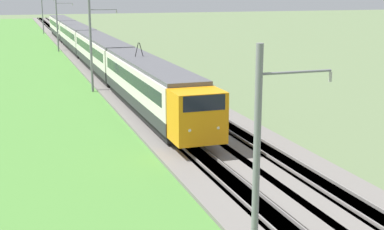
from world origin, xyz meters
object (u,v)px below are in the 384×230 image
Objects in this scene: catenary_mast_near at (258,166)px; catenary_mast_mid at (92,45)px; catenary_mast_distant at (43,14)px; passenger_train at (87,43)px; catenary_mast_far at (57,24)px.

catenary_mast_near is 0.92× the size of catenary_mast_mid.
catenary_mast_near is 0.96× the size of catenary_mast_distant.
passenger_train is 10.97× the size of catenary_mast_distant.
catenary_mast_far is at bearing -168.14° from passenger_train.
catenary_mast_mid reaches higher than catenary_mast_distant.
catenary_mast_distant is at bearing -176.83° from passenger_train.
catenary_mast_near is 101.96m from catenary_mast_distant.
catenary_mast_mid is (-21.83, 2.56, 1.87)m from passenger_train.
catenary_mast_near is (-55.81, 2.55, 1.54)m from passenger_train.
passenger_train is at bearing -176.83° from catenary_mast_distant.
catenary_mast_distant reaches higher than passenger_train.
passenger_train is 55.89m from catenary_mast_near.
catenary_mast_far is (33.99, -0.00, -0.12)m from catenary_mast_mid.
catenary_mast_near reaches higher than passenger_train.
catenary_mast_far reaches higher than catenary_mast_near.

